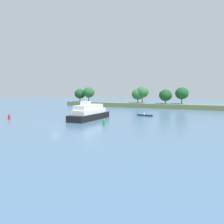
% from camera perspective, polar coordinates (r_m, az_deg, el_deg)
% --- Properties ---
extents(ground_plane, '(400.00, 400.00, 0.00)m').
position_cam_1_polar(ground_plane, '(60.37, -13.18, -3.24)').
color(ground_plane, '#476B8E').
extents(treeline_island, '(88.68, 10.56, 10.31)m').
position_cam_1_polar(treeline_island, '(123.95, 6.41, 2.63)').
color(treeline_island, '#66754C').
rests_on(treeline_island, ground).
extents(fishing_skiff, '(5.53, 2.55, 0.97)m').
position_cam_1_polar(fishing_skiff, '(82.54, 7.62, -0.74)').
color(fishing_skiff, navy).
rests_on(fishing_skiff, ground).
extents(small_motorboat, '(4.29, 1.62, 1.05)m').
position_cam_1_polar(small_motorboat, '(87.12, -3.98, -0.37)').
color(small_motorboat, black).
rests_on(small_motorboat, ground).
extents(white_riverboat, '(5.68, 17.27, 6.87)m').
position_cam_1_polar(white_riverboat, '(71.96, -5.27, -0.26)').
color(white_riverboat, black).
rests_on(white_riverboat, ground).
extents(channel_buoy_red, '(0.70, 0.70, 1.90)m').
position_cam_1_polar(channel_buoy_red, '(78.14, -22.79, -1.02)').
color(channel_buoy_red, red).
rests_on(channel_buoy_red, ground).
extents(channel_buoy_green, '(0.70, 0.70, 1.90)m').
position_cam_1_polar(channel_buoy_green, '(60.09, -1.87, -2.36)').
color(channel_buoy_green, green).
rests_on(channel_buoy_green, ground).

